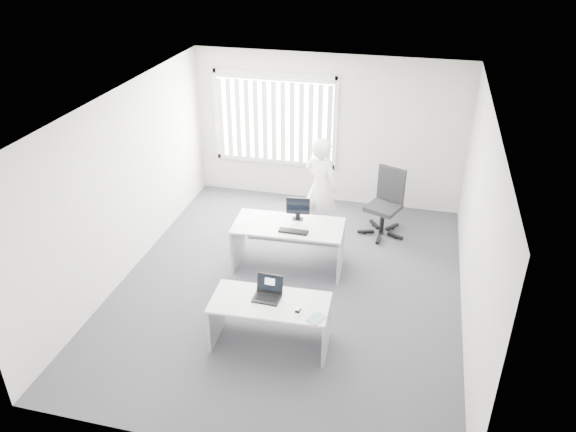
% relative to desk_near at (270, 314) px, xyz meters
% --- Properties ---
extents(ground, '(6.00, 6.00, 0.00)m').
position_rel_desk_near_xyz_m(ground, '(-0.07, 1.28, -0.49)').
color(ground, '#494950').
rests_on(ground, ground).
extents(wall_back, '(5.00, 0.02, 2.80)m').
position_rel_desk_near_xyz_m(wall_back, '(-0.07, 4.28, 0.91)').
color(wall_back, silver).
rests_on(wall_back, ground).
extents(wall_front, '(5.00, 0.02, 2.80)m').
position_rel_desk_near_xyz_m(wall_front, '(-0.07, -1.72, 0.91)').
color(wall_front, silver).
rests_on(wall_front, ground).
extents(wall_left, '(0.02, 6.00, 2.80)m').
position_rel_desk_near_xyz_m(wall_left, '(-2.57, 1.28, 0.91)').
color(wall_left, silver).
rests_on(wall_left, ground).
extents(wall_right, '(0.02, 6.00, 2.80)m').
position_rel_desk_near_xyz_m(wall_right, '(2.43, 1.28, 0.91)').
color(wall_right, silver).
rests_on(wall_right, ground).
extents(ceiling, '(5.00, 6.00, 0.02)m').
position_rel_desk_near_xyz_m(ceiling, '(-0.07, 1.28, 2.31)').
color(ceiling, white).
rests_on(ceiling, wall_back).
extents(window, '(2.32, 0.06, 1.76)m').
position_rel_desk_near_xyz_m(window, '(-1.07, 4.24, 1.06)').
color(window, silver).
rests_on(window, wall_back).
extents(blinds, '(2.20, 0.10, 1.50)m').
position_rel_desk_near_xyz_m(blinds, '(-1.07, 4.18, 1.03)').
color(blinds, silver).
rests_on(blinds, wall_back).
extents(desk_near, '(1.51, 0.76, 0.67)m').
position_rel_desk_near_xyz_m(desk_near, '(0.00, 0.00, 0.00)').
color(desk_near, silver).
rests_on(desk_near, ground).
extents(desk_far, '(1.71, 0.87, 0.76)m').
position_rel_desk_near_xyz_m(desk_far, '(-0.20, 1.79, 0.06)').
color(desk_far, silver).
rests_on(desk_far, ground).
extents(office_chair, '(0.87, 0.87, 1.17)m').
position_rel_desk_near_xyz_m(office_chair, '(1.13, 3.23, -0.12)').
color(office_chair, black).
rests_on(office_chair, ground).
extents(person, '(0.76, 0.65, 1.76)m').
position_rel_desk_near_xyz_m(person, '(0.07, 2.95, 0.39)').
color(person, white).
rests_on(person, ground).
extents(laptop, '(0.35, 0.31, 0.26)m').
position_rel_desk_near_xyz_m(laptop, '(-0.05, 0.04, 0.32)').
color(laptop, black).
rests_on(laptop, desk_near).
extents(paper_sheet, '(0.35, 0.32, 0.00)m').
position_rel_desk_near_xyz_m(paper_sheet, '(0.38, -0.09, 0.19)').
color(paper_sheet, white).
rests_on(paper_sheet, desk_near).
extents(mouse, '(0.06, 0.10, 0.04)m').
position_rel_desk_near_xyz_m(mouse, '(0.38, -0.10, 0.21)').
color(mouse, silver).
rests_on(mouse, paper_sheet).
extents(booklet, '(0.23, 0.26, 0.01)m').
position_rel_desk_near_xyz_m(booklet, '(0.62, -0.19, 0.19)').
color(booklet, white).
rests_on(booklet, desk_near).
extents(keyboard, '(0.44, 0.15, 0.02)m').
position_rel_desk_near_xyz_m(keyboard, '(-0.08, 1.60, 0.28)').
color(keyboard, black).
rests_on(keyboard, desk_far).
extents(monitor, '(0.38, 0.15, 0.37)m').
position_rel_desk_near_xyz_m(monitor, '(-0.11, 2.00, 0.46)').
color(monitor, black).
rests_on(monitor, desk_far).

